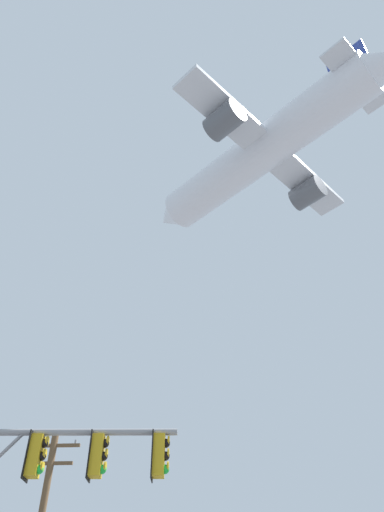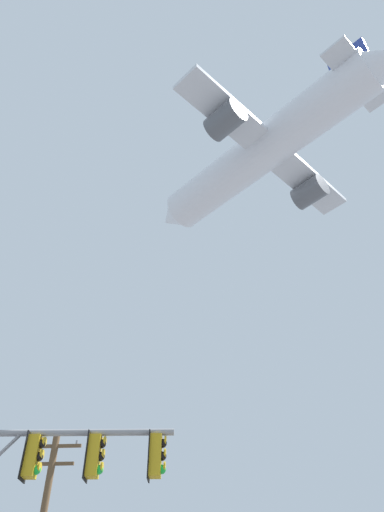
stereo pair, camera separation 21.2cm
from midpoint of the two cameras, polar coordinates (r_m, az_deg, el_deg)
name	(u,v)px [view 1 (the left image)]	position (r m, az deg, el deg)	size (l,w,h in m)	color
signal_pole_near	(39,484)	(12.03, -18.20, -24.22)	(5.15, 0.57, 5.51)	gray
airplane	(262,152)	(42.00, 8.13, 12.14)	(20.52, 19.43, 6.86)	white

